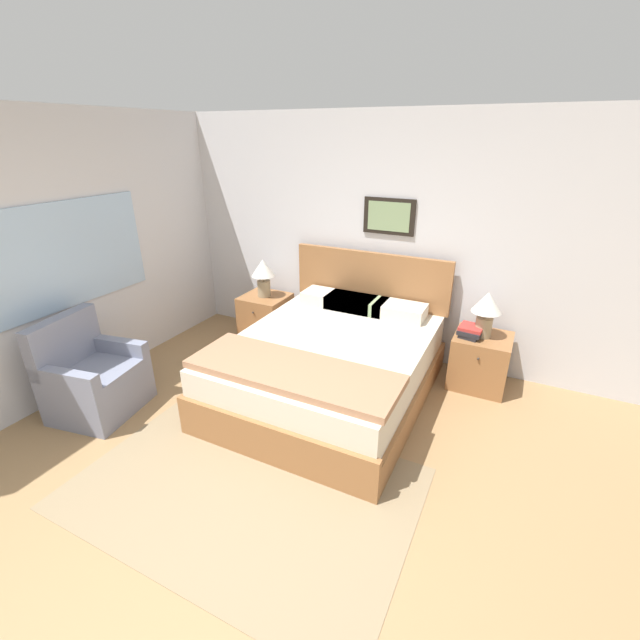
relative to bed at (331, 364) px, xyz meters
The scene contains 13 objects.
ground_plane 1.98m from the bed, 84.33° to the right, with size 16.00×16.00×0.00m, color #99754C.
wall_back 1.51m from the bed, 80.46° to the left, with size 7.41×0.09×2.60m.
wall_left 2.57m from the bed, 169.54° to the right, with size 0.08×5.45×2.60m.
area_rug_main 1.45m from the bed, 91.36° to the right, with size 2.42×1.62×0.01m.
bed is the anchor object (origin of this frame).
armchair 2.18m from the bed, 146.55° to the right, with size 0.76×0.81×0.90m.
nightstand_near_window 1.51m from the bed, 147.43° to the left, with size 0.54×0.53×0.54m.
nightstand_by_door 1.51m from the bed, 32.52° to the left, with size 0.54×0.53×0.54m.
table_lamp_near_window 1.59m from the bed, 147.54° to the left, with size 0.28×0.28×0.46m.
table_lamp_by_door 1.58m from the bed, 32.82° to the left, with size 0.28×0.28×0.46m.
book_thick_bottom 1.40m from the bed, 33.45° to the left, with size 0.21×0.26×0.03m.
book_hardcover_middle 1.41m from the bed, 33.45° to the left, with size 0.25×0.27×0.04m.
book_novel_upper 1.41m from the bed, 33.45° to the left, with size 0.23×0.23×0.03m.
Camera 1 is at (1.32, -1.33, 2.37)m, focal length 24.00 mm.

